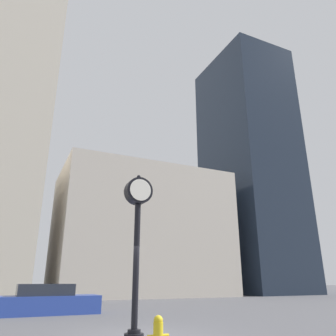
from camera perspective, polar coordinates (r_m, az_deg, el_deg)
The scene contains 6 objects.
ground_plane at distance 10.62m, azimuth -4.58°, elevation -27.15°, with size 200.00×200.00×0.00m, color #515156.
building_storefront_row at distance 36.33m, azimuth -4.98°, elevation -11.29°, with size 17.38×12.00×12.70m.
building_glass_modern at distance 46.36m, azimuth 13.86°, elevation 0.25°, with size 9.09×12.00×32.73m.
street_clock at distance 10.30m, azimuth -5.36°, elevation -9.52°, with size 0.85×0.55×4.75m.
car_blue at distance 17.71m, azimuth -20.15°, elevation -20.97°, with size 4.64×1.85×1.36m.
fire_hydrant_near at distance 8.14m, azimuth -1.73°, elevation -26.89°, with size 0.50×0.22×0.77m.
Camera 1 is at (-3.74, -9.82, 1.51)m, focal length 35.00 mm.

